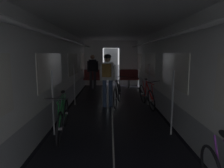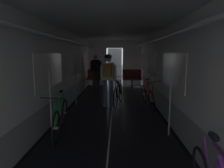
% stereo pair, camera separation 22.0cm
% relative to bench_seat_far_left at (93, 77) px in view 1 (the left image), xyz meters
% --- Properties ---
extents(train_car_shell, '(3.14, 12.34, 2.57)m').
position_rel_bench_seat_far_left_xyz_m(train_car_shell, '(0.90, -4.47, 1.13)').
color(train_car_shell, black).
rests_on(train_car_shell, ground).
extents(bench_seat_far_left, '(0.98, 0.51, 0.95)m').
position_rel_bench_seat_far_left_xyz_m(bench_seat_far_left, '(0.00, 0.00, 0.00)').
color(bench_seat_far_left, gray).
rests_on(bench_seat_far_left, ground).
extents(bench_seat_far_right, '(0.98, 0.51, 0.95)m').
position_rel_bench_seat_far_left_xyz_m(bench_seat_far_right, '(1.80, 0.00, 0.00)').
color(bench_seat_far_right, gray).
rests_on(bench_seat_far_right, ground).
extents(bicycle_green, '(0.44, 1.69, 0.95)m').
position_rel_bench_seat_far_left_xyz_m(bicycle_green, '(-0.17, -5.98, -0.18)').
color(bicycle_green, black).
rests_on(bicycle_green, ground).
extents(bicycle_red, '(0.51, 1.69, 0.96)m').
position_rel_bench_seat_far_left_xyz_m(bicycle_red, '(2.05, -3.68, -0.19)').
color(bicycle_red, black).
rests_on(bicycle_red, ground).
extents(person_cyclist_aisle, '(0.55, 0.42, 1.73)m').
position_rel_bench_seat_far_left_xyz_m(person_cyclist_aisle, '(0.76, -3.70, 0.50)').
color(person_cyclist_aisle, '#384C75').
rests_on(person_cyclist_aisle, ground).
extents(bicycle_black_in_aisle, '(0.50, 1.68, 0.94)m').
position_rel_bench_seat_far_left_xyz_m(bicycle_black_in_aisle, '(1.09, -3.44, -0.18)').
color(bicycle_black_in_aisle, black).
rests_on(bicycle_black_in_aisle, ground).
extents(person_standing_near_bench, '(0.53, 0.23, 1.69)m').
position_rel_bench_seat_far_left_xyz_m(person_standing_near_bench, '(0.00, -0.38, 0.41)').
color(person_standing_near_bench, '#2D2D33').
rests_on(person_standing_near_bench, ground).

